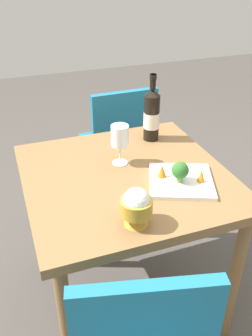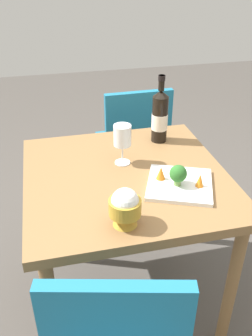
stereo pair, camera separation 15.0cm
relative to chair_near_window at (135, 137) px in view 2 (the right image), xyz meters
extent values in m
plane|color=#4C4742|center=(0.23, 0.73, -0.53)|extent=(8.00, 8.00, 0.00)
cube|color=olive|center=(0.23, 0.73, 0.19)|extent=(0.84, 0.84, 0.04)
cylinder|color=olive|center=(-0.13, 0.37, -0.18)|extent=(0.05, 0.05, 0.70)
cylinder|color=olive|center=(0.59, 0.37, -0.18)|extent=(0.05, 0.05, 0.70)
cylinder|color=olive|center=(-0.13, 1.09, -0.18)|extent=(0.05, 0.05, 0.70)
cylinder|color=olive|center=(0.59, 1.09, -0.18)|extent=(0.05, 0.05, 0.70)
cube|color=teal|center=(0.00, -0.10, -0.09)|extent=(0.41, 0.41, 0.02)
cube|color=teal|center=(0.00, 0.08, 0.12)|extent=(0.40, 0.05, 0.40)
cylinder|color=black|center=(0.18, -0.27, -0.31)|extent=(0.03, 0.03, 0.43)
cylinder|color=black|center=(-0.16, -0.28, -0.31)|extent=(0.03, 0.03, 0.43)
cylinder|color=black|center=(0.17, 0.07, -0.31)|extent=(0.03, 0.03, 0.43)
cylinder|color=black|center=(-0.17, 0.06, -0.31)|extent=(0.03, 0.03, 0.43)
cylinder|color=black|center=(0.00, 0.46, 0.32)|extent=(0.08, 0.07, 0.22)
cone|color=black|center=(0.00, 0.46, 0.45)|extent=(0.08, 0.07, 0.03)
cylinder|color=black|center=(0.00, 0.46, 0.50)|extent=(0.03, 0.03, 0.07)
cylinder|color=black|center=(0.00, 0.46, 0.52)|extent=(0.03, 0.03, 0.02)
cylinder|color=silver|center=(0.00, 0.46, 0.31)|extent=(0.08, 0.08, 0.08)
cylinder|color=white|center=(0.22, 0.64, 0.21)|extent=(0.07, 0.07, 0.00)
cylinder|color=white|center=(0.22, 0.64, 0.25)|extent=(0.01, 0.01, 0.08)
cylinder|color=white|center=(0.22, 0.64, 0.34)|extent=(0.08, 0.08, 0.09)
cone|color=gold|center=(0.31, 1.04, 0.23)|extent=(0.08, 0.08, 0.04)
cylinder|color=gold|center=(0.31, 1.04, 0.28)|extent=(0.11, 0.11, 0.05)
sphere|color=white|center=(0.31, 1.04, 0.30)|extent=(0.09, 0.09, 0.09)
cube|color=white|center=(0.04, 0.87, 0.21)|extent=(0.33, 0.33, 0.02)
cylinder|color=#729E4C|center=(0.06, 0.88, 0.24)|extent=(0.03, 0.03, 0.03)
sphere|color=#2D6B28|center=(0.06, 0.88, 0.27)|extent=(0.07, 0.07, 0.07)
cone|color=orange|center=(-0.02, 0.91, 0.25)|extent=(0.03, 0.03, 0.05)
cone|color=orange|center=(0.11, 0.82, 0.25)|extent=(0.04, 0.04, 0.05)
camera|label=1|loc=(0.67, 1.94, 1.02)|focal=39.00mm
camera|label=2|loc=(0.52, 1.98, 1.02)|focal=39.00mm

